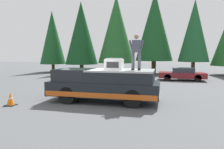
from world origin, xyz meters
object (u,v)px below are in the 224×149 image
object	(u,v)px
compressor_unit	(114,64)
parked_car_maroon	(182,74)
pickup_truck	(104,85)
person_on_truck_bed	(136,51)
traffic_cone	(10,99)

from	to	relation	value
compressor_unit	parked_car_maroon	world-z (taller)	compressor_unit
pickup_truck	parked_car_maroon	bearing A→B (deg)	-24.37
pickup_truck	person_on_truck_bed	distance (m)	2.34
compressor_unit	parked_car_maroon	size ratio (longest dim) A/B	0.20
compressor_unit	person_on_truck_bed	distance (m)	1.23
compressor_unit	parked_car_maroon	bearing A→B (deg)	-21.24
compressor_unit	traffic_cone	size ratio (longest dim) A/B	1.35
compressor_unit	person_on_truck_bed	size ratio (longest dim) A/B	0.50
compressor_unit	person_on_truck_bed	xyz separation A→B (m)	(0.11, -1.06, 0.62)
traffic_cone	pickup_truck	bearing A→B (deg)	-66.07
traffic_cone	parked_car_maroon	bearing A→B (deg)	-36.06
person_on_truck_bed	parked_car_maroon	size ratio (longest dim) A/B	0.41
traffic_cone	person_on_truck_bed	bearing A→B (deg)	-73.16
person_on_truck_bed	traffic_cone	distance (m)	6.36
parked_car_maroon	traffic_cone	world-z (taller)	parked_car_maroon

